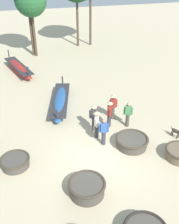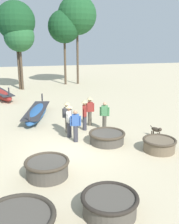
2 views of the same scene
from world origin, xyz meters
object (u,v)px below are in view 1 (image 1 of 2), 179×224
fisherman_hauling (128,114)px  fisherman_with_hat (97,123)px  dog (176,132)px  long_boat_green_hull (19,68)px  coracle_upturned (132,141)px  fisherman_standing_left (113,105)px  fisherman_standing_right (94,116)px  coracle_far_left (15,162)px  long_boat_ochre_hull (60,101)px  fisherman_by_coracle (104,131)px  fisherman_crouching (109,112)px  coracle_beside_post (87,188)px  tree_right_mid (31,1)px

fisherman_hauling → fisherman_with_hat: 2.11m
fisherman_with_hat → dog: fisherman_with_hat is taller
long_boat_green_hull → coracle_upturned: bearing=-65.1°
long_boat_green_hull → fisherman_standing_left: bearing=-59.1°
fisherman_standing_right → coracle_far_left: bearing=-156.8°
dog → long_boat_ochre_hull: bearing=137.5°
dog → fisherman_with_hat: bearing=164.9°
fisherman_by_coracle → dog: size_ratio=2.47×
coracle_upturned → fisherman_crouching: bearing=105.7°
coracle_far_left → fisherman_by_coracle: bearing=6.4°
long_boat_green_hull → dog: 14.10m
coracle_beside_post → long_boat_green_hull: 14.33m
fisherman_standing_left → tree_right_mid: (-3.52, 12.62, 4.06)m
fisherman_with_hat → fisherman_hauling: bearing=15.5°
long_boat_green_hull → fisherman_hauling: 11.48m
coracle_beside_post → fisherman_standing_right: fisherman_standing_right is taller
coracle_upturned → fisherman_standing_right: (-1.55, 1.93, 0.66)m
coracle_beside_post → fisherman_standing_right: bearing=70.9°
coracle_far_left → long_boat_green_hull: long_boat_green_hull is taller
coracle_upturned → fisherman_with_hat: size_ratio=1.04×
long_boat_ochre_hull → dog: (5.57, -5.10, 0.06)m
coracle_upturned → fisherman_hauling: fisherman_hauling is taller
coracle_far_left → fisherman_standing_right: fisherman_standing_right is taller
fisherman_hauling → dog: fisherman_hauling is taller
coracle_far_left → fisherman_crouching: size_ratio=0.86×
tree_right_mid → fisherman_standing_right: bearing=-81.3°
fisherman_by_coracle → fisherman_standing_left: (1.29, 2.25, 0.12)m
fisherman_crouching → fisherman_standing_left: size_ratio=1.00×
fisherman_hauling → tree_right_mid: (-4.08, 13.61, 4.18)m
long_boat_ochre_hull → tree_right_mid: tree_right_mid is taller
coracle_upturned → long_boat_ochre_hull: long_boat_ochre_hull is taller
fisherman_with_hat → fisherman_crouching: bearing=39.7°
fisherman_hauling → fisherman_with_hat: fisherman_with_hat is taller
fisherman_by_coracle → fisherman_standing_left: size_ratio=0.94×
coracle_beside_post → fisherman_by_coracle: 3.48m
fisherman_by_coracle → fisherman_standing_right: size_ratio=0.94×
fisherman_by_coracle → long_boat_green_hull: bearing=109.9°
long_boat_ochre_hull → fisherman_by_coracle: (1.53, -4.66, 0.53)m
fisherman_standing_right → long_boat_ochre_hull: bearing=112.8°
long_boat_green_hull → tree_right_mid: size_ratio=0.80×
dog → long_boat_green_hull: bearing=124.9°
fisherman_with_hat → fisherman_standing_left: size_ratio=1.00×
fisherman_with_hat → coracle_upturned: bearing=-38.3°
long_boat_green_hull → fisherman_standing_right: fisherman_standing_right is taller
long_boat_ochre_hull → fisherman_crouching: size_ratio=3.10×
long_boat_green_hull → fisherman_by_coracle: (4.02, -11.12, 0.47)m
fisherman_crouching → fisherman_standing_right: bearing=-171.8°
coracle_upturned → fisherman_by_coracle: fisherman_by_coracle is taller
coracle_upturned → long_boat_ochre_hull: 5.97m
long_boat_green_hull → fisherman_hauling: bearing=-59.2°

